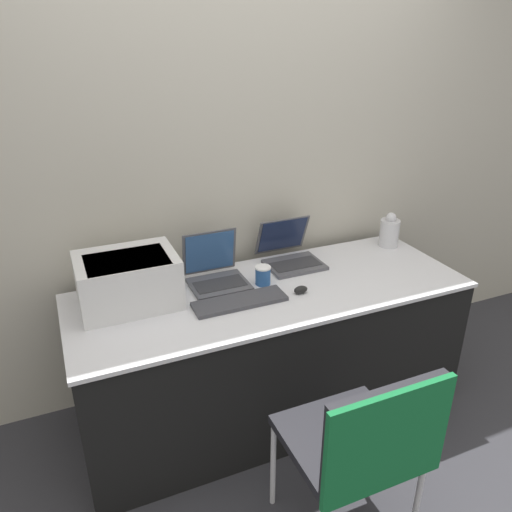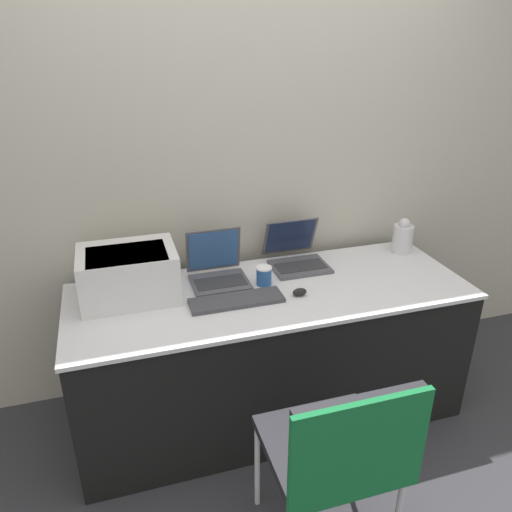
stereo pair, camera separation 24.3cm
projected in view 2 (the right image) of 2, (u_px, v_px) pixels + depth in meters
The scene contains 11 objects.
ground_plane at pixel (292, 455), 2.50m from camera, with size 14.00×14.00×0.00m, color #333338.
wall_back at pixel (245, 161), 2.68m from camera, with size 8.00×0.05×2.60m.
table at pixel (270, 353), 2.65m from camera, with size 2.00×0.73×0.76m.
printer at pixel (128, 272), 2.38m from camera, with size 0.46×0.34×0.24m.
laptop_left at pixel (218, 270), 2.57m from camera, with size 0.29×0.28×0.25m.
laptop_right at pixel (296, 255), 2.75m from camera, with size 0.30×0.33×0.24m.
external_keyboard at pixel (237, 300), 2.38m from camera, with size 0.45×0.14×0.02m.
coffee_cup at pixel (264, 276), 2.53m from camera, with size 0.08×0.08×0.10m.
mouse at pixel (300, 292), 2.43m from camera, with size 0.07×0.04×0.04m.
metal_pitcher at pixel (403, 237), 2.88m from camera, with size 0.12×0.12×0.21m.
chair at pixel (341, 449), 1.79m from camera, with size 0.50×0.47×0.88m.
Camera 2 is at (-0.72, -1.72, 1.95)m, focal length 35.00 mm.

